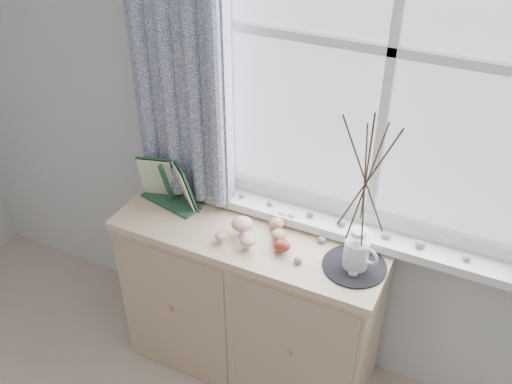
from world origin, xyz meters
The scene contains 8 objects.
sideboard centered at (-0.15, 1.75, 0.43)m, with size 1.20×0.45×0.85m.
botanical_book centered at (-0.57, 1.75, 0.97)m, with size 0.33×0.13×0.23m, color #21442E, non-canonical shape.
toadstool_cluster centered at (-0.16, 1.69, 0.90)m, with size 0.18×0.15×0.09m.
wooden_eggs centered at (-0.02, 1.75, 0.88)m, with size 0.14×0.18×0.08m.
songbird_figurine centered at (-0.05, 1.87, 0.88)m, with size 0.13×0.06×0.07m, color silver, non-canonical shape.
crocheted_doily centered at (0.32, 1.73, 0.85)m, with size 0.26×0.26×0.01m, color black.
twig_pitcher centered at (0.32, 1.73, 1.28)m, with size 0.33×0.33×0.75m.
sideboard_pebbles centered at (0.20, 1.71, 0.86)m, with size 0.26×0.19×0.03m.
Camera 1 is at (0.70, 0.05, 2.38)m, focal length 40.00 mm.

